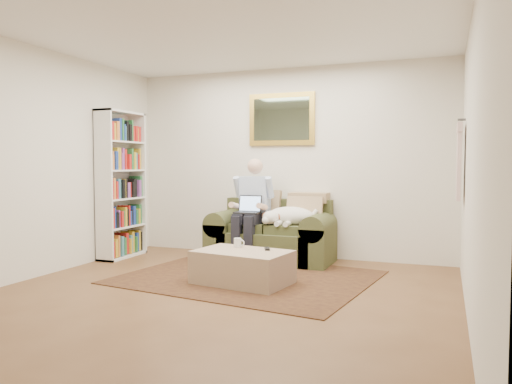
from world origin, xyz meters
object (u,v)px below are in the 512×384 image
Objects in this scene: sofa at (272,240)px; laptop at (249,208)px; sleeping_dog at (291,216)px; ottoman at (242,267)px; seated_man at (250,210)px; bookshelf at (121,185)px; coffee_mug at (238,243)px.

sofa is 0.54m from laptop.
sofa reaches higher than sleeping_dog.
ottoman is (-0.16, -1.23, -0.44)m from sleeping_dog.
bookshelf is at bearing -170.13° from seated_man.
bookshelf is at bearing 161.96° from coffee_mug.
coffee_mug is at bearing -90.71° from sofa.
ottoman is at bearing -71.55° from laptop.
sofa is 0.49m from seated_man.
sofa reaches higher than coffee_mug.
sofa is 1.32m from ottoman.
sleeping_dog is at bearing 13.64° from laptop.
bookshelf is at bearing -170.76° from sleeping_dog.
coffee_mug is (-0.30, -1.03, -0.21)m from sleeping_dog.
sleeping_dog is (0.29, -0.08, 0.34)m from sofa.
seated_man reaches higher than coffee_mug.
seated_man is 1.38× the size of ottoman.
laptop is (-0.00, -0.06, 0.03)m from seated_man.
bookshelf reaches higher than laptop.
laptop reaches higher than coffee_mug.
coffee_mug is (0.23, -0.97, -0.27)m from seated_man.
laptop is 0.47× the size of sleeping_dog.
seated_man reaches higher than laptop.
seated_man is 1.32m from ottoman.
sofa is 0.45m from sleeping_dog.
laptop is at bearing 104.14° from coffee_mug.
sleeping_dog reaches higher than coffee_mug.
sleeping_dog is 1.10m from coffee_mug.
bookshelf reaches higher than sofa.
seated_man is (-0.24, -0.15, 0.40)m from sofa.
seated_man is at bearing 9.87° from bookshelf.
bookshelf reaches higher than ottoman.
sofa is 0.80× the size of bookshelf.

